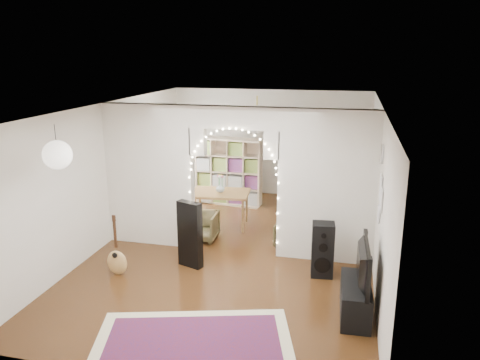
% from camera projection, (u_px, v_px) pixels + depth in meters
% --- Properties ---
extents(floor, '(7.50, 7.50, 0.00)m').
position_uv_depth(floor, '(235.00, 250.00, 8.82)').
color(floor, black).
rests_on(floor, ground).
extents(ceiling, '(5.00, 7.50, 0.02)m').
position_uv_depth(ceiling, '(234.00, 106.00, 8.10)').
color(ceiling, white).
rests_on(ceiling, wall_back).
extents(wall_back, '(5.00, 0.02, 2.70)m').
position_uv_depth(wall_back, '(270.00, 143.00, 11.98)').
color(wall_back, silver).
rests_on(wall_back, floor).
extents(wall_front, '(5.00, 0.02, 2.70)m').
position_uv_depth(wall_front, '(149.00, 273.00, 4.95)').
color(wall_front, silver).
rests_on(wall_front, floor).
extents(wall_left, '(0.02, 7.50, 2.70)m').
position_uv_depth(wall_left, '(109.00, 173.00, 9.02)').
color(wall_left, silver).
rests_on(wall_left, floor).
extents(wall_right, '(0.02, 7.50, 2.70)m').
position_uv_depth(wall_right, '(378.00, 190.00, 7.90)').
color(wall_right, silver).
rests_on(wall_right, floor).
extents(divider_wall, '(5.00, 0.20, 2.70)m').
position_uv_depth(divider_wall, '(235.00, 177.00, 8.44)').
color(divider_wall, silver).
rests_on(divider_wall, floor).
extents(fairy_lights, '(1.64, 0.04, 1.60)m').
position_uv_depth(fairy_lights, '(233.00, 172.00, 8.29)').
color(fairy_lights, '#FFEABF').
rests_on(fairy_lights, divider_wall).
extents(window, '(0.04, 1.20, 1.40)m').
position_uv_depth(window, '(149.00, 147.00, 10.66)').
color(window, white).
rests_on(window, wall_left).
extents(wall_clock, '(0.03, 0.31, 0.31)m').
position_uv_depth(wall_clock, '(382.00, 154.00, 7.15)').
color(wall_clock, white).
rests_on(wall_clock, wall_right).
extents(picture_frames, '(0.02, 0.50, 0.70)m').
position_uv_depth(picture_frames, '(380.00, 199.00, 6.93)').
color(picture_frames, white).
rests_on(picture_frames, wall_right).
extents(paper_lantern, '(0.40, 0.40, 0.40)m').
position_uv_depth(paper_lantern, '(57.00, 155.00, 6.40)').
color(paper_lantern, white).
rests_on(paper_lantern, ceiling).
extents(ceiling_fan, '(1.10, 1.10, 0.30)m').
position_uv_depth(ceiling_fan, '(257.00, 110.00, 10.06)').
color(ceiling_fan, gold).
rests_on(ceiling_fan, ceiling).
extents(area_rug, '(2.95, 2.51, 0.02)m').
position_uv_depth(area_rug, '(192.00, 352.00, 5.82)').
color(area_rug, maroon).
rests_on(area_rug, floor).
extents(guitar_case, '(0.47, 0.29, 1.17)m').
position_uv_depth(guitar_case, '(190.00, 234.00, 8.01)').
color(guitar_case, black).
rests_on(guitar_case, floor).
extents(acoustic_guitar, '(0.37, 0.16, 0.89)m').
position_uv_depth(acoustic_guitar, '(116.00, 253.00, 7.75)').
color(acoustic_guitar, tan).
rests_on(acoustic_guitar, floor).
extents(tabby_cat, '(0.30, 0.47, 0.32)m').
position_uv_depth(tabby_cat, '(194.00, 245.00, 8.70)').
color(tabby_cat, brown).
rests_on(tabby_cat, floor).
extents(floor_speaker, '(0.39, 0.35, 0.92)m').
position_uv_depth(floor_speaker, '(323.00, 250.00, 7.70)').
color(floor_speaker, black).
rests_on(floor_speaker, floor).
extents(media_console, '(0.44, 1.01, 0.50)m').
position_uv_depth(media_console, '(355.00, 300.00, 6.57)').
color(media_console, black).
rests_on(media_console, floor).
extents(tv, '(0.18, 1.08, 0.62)m').
position_uv_depth(tv, '(358.00, 263.00, 6.42)').
color(tv, black).
rests_on(tv, media_console).
extents(bookcase, '(1.62, 0.60, 1.63)m').
position_uv_depth(bookcase, '(229.00, 171.00, 11.31)').
color(bookcase, beige).
rests_on(bookcase, floor).
extents(dining_table, '(1.27, 0.90, 0.76)m').
position_uv_depth(dining_table, '(220.00, 195.00, 9.87)').
color(dining_table, brown).
rests_on(dining_table, floor).
extents(flower_vase, '(0.20, 0.20, 0.19)m').
position_uv_depth(flower_vase, '(220.00, 188.00, 9.82)').
color(flower_vase, silver).
rests_on(flower_vase, dining_table).
extents(dining_chair_left, '(0.61, 0.63, 0.56)m').
position_uv_depth(dining_chair_left, '(202.00, 226.00, 9.25)').
color(dining_chair_left, '#494124').
rests_on(dining_chair_left, floor).
extents(dining_chair_right, '(0.53, 0.54, 0.46)m').
position_uv_depth(dining_chair_right, '(288.00, 234.00, 8.96)').
color(dining_chair_right, '#494124').
rests_on(dining_chair_right, floor).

